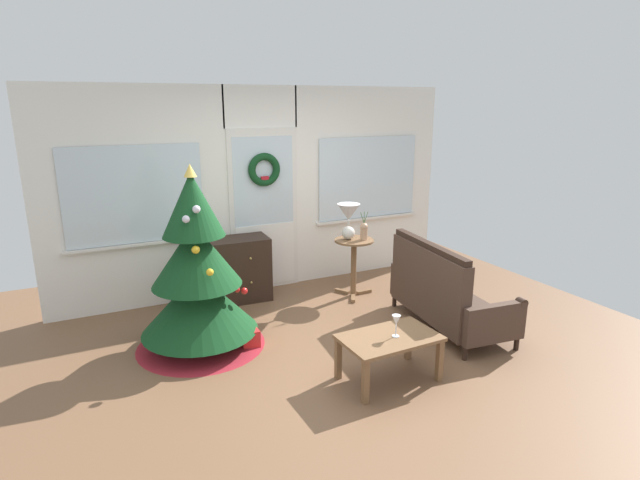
{
  "coord_description": "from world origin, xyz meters",
  "views": [
    {
      "loc": [
        -2.17,
        -3.92,
        2.36
      ],
      "look_at": [
        0.05,
        0.55,
        1.0
      ],
      "focal_mm": 28.67,
      "sensor_mm": 36.0,
      "label": 1
    }
  ],
  "objects": [
    {
      "name": "ground_plane",
      "position": [
        0.0,
        0.0,
        0.0
      ],
      "size": [
        6.76,
        6.76,
        0.0
      ],
      "primitive_type": "plane",
      "color": "brown"
    },
    {
      "name": "back_wall_with_door",
      "position": [
        0.0,
        2.08,
        1.28
      ],
      "size": [
        5.2,
        0.19,
        2.55
      ],
      "color": "white",
      "rests_on": "ground"
    },
    {
      "name": "christmas_tree",
      "position": [
        -1.16,
        0.78,
        0.69
      ],
      "size": [
        1.26,
        1.26,
        1.81
      ],
      "color": "#4C331E",
      "rests_on": "ground"
    },
    {
      "name": "dresser_cabinet",
      "position": [
        -0.53,
        1.79,
        0.39
      ],
      "size": [
        0.92,
        0.48,
        0.78
      ],
      "color": "black",
      "rests_on": "ground"
    },
    {
      "name": "settee_sofa",
      "position": [
        1.26,
        0.05,
        0.38
      ],
      "size": [
        0.87,
        1.59,
        0.96
      ],
      "color": "black",
      "rests_on": "ground"
    },
    {
      "name": "side_table",
      "position": [
        0.88,
        1.28,
        0.52
      ],
      "size": [
        0.5,
        0.48,
        0.73
      ],
      "color": "brown",
      "rests_on": "ground"
    },
    {
      "name": "table_lamp",
      "position": [
        0.82,
        1.32,
        1.01
      ],
      "size": [
        0.28,
        0.28,
        0.44
      ],
      "color": "silver",
      "rests_on": "side_table"
    },
    {
      "name": "flower_vase",
      "position": [
        0.98,
        1.22,
        0.85
      ],
      "size": [
        0.11,
        0.1,
        0.35
      ],
      "color": "tan",
      "rests_on": "side_table"
    },
    {
      "name": "coffee_table",
      "position": [
        0.15,
        -0.6,
        0.35
      ],
      "size": [
        0.85,
        0.54,
        0.41
      ],
      "color": "brown",
      "rests_on": "ground"
    },
    {
      "name": "wine_glass",
      "position": [
        0.19,
        -0.62,
        0.55
      ],
      "size": [
        0.08,
        0.08,
        0.2
      ],
      "color": "silver",
      "rests_on": "coffee_table"
    },
    {
      "name": "gift_box",
      "position": [
        -0.74,
        0.53,
        0.09
      ],
      "size": [
        0.18,
        0.16,
        0.18
      ],
      "primitive_type": "cube",
      "color": "red",
      "rests_on": "ground"
    }
  ]
}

